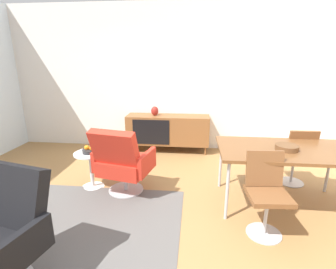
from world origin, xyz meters
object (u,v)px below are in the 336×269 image
sideboard (168,130)px  dining_chair_front_left (266,191)px  side_table_round (91,166)px  vase_cobalt (155,111)px  dining_chair_back_right (297,154)px  fruit_bowl (90,150)px  dining_table (287,152)px  wooden_bowl_on_table (287,147)px  lounge_chair_red (122,161)px

sideboard → dining_chair_front_left: bearing=-61.8°
side_table_round → dining_chair_front_left: bearing=-18.9°
side_table_round → vase_cobalt: bearing=67.8°
sideboard → dining_chair_back_right: size_ratio=1.87×
vase_cobalt → dining_chair_front_left: (1.52, -2.36, -0.34)m
sideboard → fruit_bowl: (-0.91, -1.62, 0.12)m
vase_cobalt → dining_table: 2.60m
vase_cobalt → side_table_round: 1.81m
wooden_bowl_on_table → lounge_chair_red: bearing=176.8°
side_table_round → lounge_chair_red: bearing=-13.7°
vase_cobalt → dining_chair_front_left: 2.83m
sideboard → fruit_bowl: size_ratio=8.00×
sideboard → dining_table: size_ratio=1.00×
wooden_bowl_on_table → side_table_round: wooden_bowl_on_table is taller
dining_chair_front_left → fruit_bowl: bearing=161.1°
lounge_chair_red → dining_chair_back_right: bearing=11.6°
sideboard → wooden_bowl_on_table: bearing=-49.1°
vase_cobalt → dining_table: vase_cobalt is taller
dining_chair_back_right → wooden_bowl_on_table: bearing=-121.9°
vase_cobalt → dining_chair_back_right: 2.57m
vase_cobalt → lounge_chair_red: (-0.17, -1.74, -0.34)m
dining_table → wooden_bowl_on_table: (-0.02, -0.04, 0.07)m
side_table_round → fruit_bowl: fruit_bowl is taller
dining_table → wooden_bowl_on_table: bearing=-117.6°
dining_chair_back_right → fruit_bowl: 2.91m
sideboard → dining_table: dining_table is taller
vase_cobalt → fruit_bowl: size_ratio=0.87×
dining_table → sideboard: bearing=131.9°
dining_table → dining_chair_front_left: dining_chair_front_left is taller
dining_chair_front_left → lounge_chair_red: 1.80m
vase_cobalt → lounge_chair_red: bearing=-95.7°
sideboard → dining_chair_back_right: dining_chair_back_right is taller
dining_table → side_table_round: (-2.53, 0.19, -0.38)m
vase_cobalt → wooden_bowl_on_table: size_ratio=0.67×
wooden_bowl_on_table → dining_chair_back_right: size_ratio=0.30×
side_table_round → fruit_bowl: size_ratio=2.60×
sideboard → dining_chair_front_left: 2.68m
dining_table → wooden_bowl_on_table: 0.09m
sideboard → dining_chair_front_left: size_ratio=1.87×
dining_chair_back_right → lounge_chair_red: (-2.40, -0.49, -0.00)m
fruit_bowl → wooden_bowl_on_table: bearing=-5.2°
wooden_bowl_on_table → fruit_bowl: (-2.51, 0.23, -0.21)m
sideboard → vase_cobalt: size_ratio=9.18×
sideboard → side_table_round: bearing=-119.5°
lounge_chair_red → fruit_bowl: 0.51m
wooden_bowl_on_table → dining_chair_front_left: size_ratio=0.30×
fruit_bowl → dining_chair_front_left: bearing=-18.9°
lounge_chair_red → fruit_bowl: bearing=166.4°
dining_table → dining_chair_back_right: size_ratio=1.87×
dining_table → lounge_chair_red: lounge_chair_red is taller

